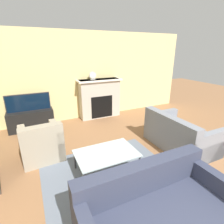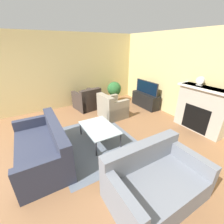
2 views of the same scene
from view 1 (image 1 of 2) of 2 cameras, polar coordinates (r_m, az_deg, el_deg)
The scene contains 10 objects.
wall_back at distance 5.58m, azimuth -14.71°, elevation 10.81°, with size 8.44×0.06×2.70m.
area_rug at distance 3.38m, azimuth -0.82°, elevation -19.81°, with size 2.30×1.93×0.00m.
fireplace at distance 5.78m, azimuth -4.03°, elevation 4.68°, with size 1.44×0.43×1.26m.
tv_stand at distance 5.44m, azimuth -24.84°, elevation -2.40°, with size 1.20×0.41×0.55m.
tv at distance 5.28m, azimuth -25.63°, elevation 2.80°, with size 1.12×0.06×0.49m.
couch_sectional at distance 2.48m, azimuth 14.25°, elevation -29.78°, with size 1.85×0.91×0.82m.
couch_loveseat at distance 4.32m, azimuth 20.98°, elevation -7.23°, with size 0.96×1.52×0.82m.
armchair_accent at distance 3.94m, azimuth -21.91°, elevation -9.87°, with size 0.83×0.84×0.82m.
coffee_table at distance 3.26m, azimuth -1.84°, elevation -13.61°, with size 1.10×0.73×0.39m.
mantel_clock at distance 5.56m, azimuth -6.37°, elevation 11.76°, with size 0.22×0.07×0.25m.
Camera 1 is at (-1.03, -0.33, 2.15)m, focal length 28.00 mm.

